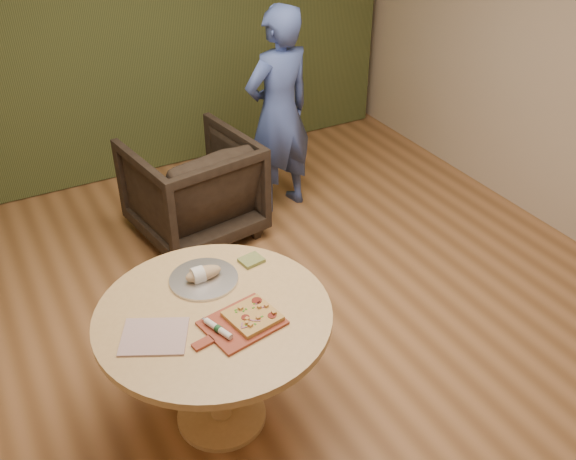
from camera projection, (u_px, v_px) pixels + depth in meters
The scene contains 12 objects.
room_shell at pixel (306, 155), 3.07m from camera, with size 5.04×6.04×2.84m.
curtain at pixel (127, 13), 5.20m from camera, with size 4.80×0.14×2.78m, color #323C1B.
pedestal_table at pixel (215, 334), 3.18m from camera, with size 1.16×1.16×0.75m.
pizza_paddle at pixel (241, 324), 3.02m from camera, with size 0.47×0.34×0.01m.
flatbread_pizza at pixel (253, 316), 3.04m from camera, with size 0.26×0.26×0.04m.
cutlery_roll at pixel (218, 329), 2.96m from camera, with size 0.09×0.19×0.03m.
newspaper at pixel (154, 336), 2.95m from camera, with size 0.30×0.25×0.01m, color silver.
serving_tray at pixel (204, 279), 3.31m from camera, with size 0.36×0.36×0.02m.
bread_roll at pixel (202, 274), 3.29m from camera, with size 0.19×0.09×0.09m.
green_packet at pixel (251, 260), 3.44m from camera, with size 0.12×0.10×0.02m, color #57642D.
armchair at pixel (192, 183), 4.81m from camera, with size 0.85×0.79×0.87m, color black.
person_standing at pixel (279, 113), 4.94m from camera, with size 0.60×0.40×1.65m, color #3D529A.
Camera 1 is at (-1.41, -2.38, 2.79)m, focal length 40.00 mm.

